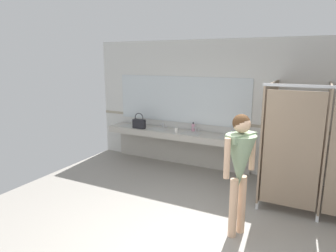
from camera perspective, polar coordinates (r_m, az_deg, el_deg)
wall_back at (r=6.46m, az=14.72°, el=3.36°), size 7.26×0.12×2.80m
wall_back_tile_band at (r=6.46m, az=14.42°, el=0.20°), size 7.26×0.01×0.06m
vanity_counter at (r=6.83m, az=1.70°, el=-2.58°), size 3.29×0.55×0.93m
mirror_panel at (r=6.84m, az=2.46°, el=5.03°), size 3.19×0.02×1.04m
bathroom_stalls at (r=5.36m, az=27.65°, el=-3.20°), size 1.84×1.55×2.05m
person_standing at (r=4.11m, az=13.50°, el=-6.34°), size 0.53×0.54×1.71m
handbag at (r=6.98m, az=-5.50°, el=0.53°), size 0.29×0.12×0.36m
soap_dispenser at (r=6.69m, az=4.80°, el=-0.26°), size 0.07×0.07×0.20m
paper_cup at (r=6.58m, az=1.57°, el=-0.80°), size 0.07×0.07×0.09m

